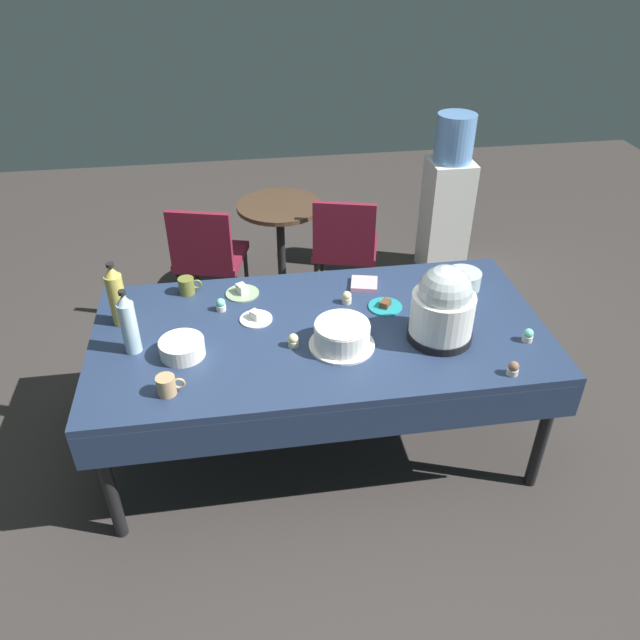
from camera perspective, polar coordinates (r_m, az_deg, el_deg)
The scene contains 23 objects.
ground at distance 3.48m, azimuth 0.00°, elevation -10.90°, with size 9.00×9.00×0.00m, color #383330.
potluck_table at distance 3.03m, azimuth 0.00°, elevation -1.74°, with size 2.20×1.10×0.75m.
frosted_layer_cake at distance 2.85m, azimuth 2.05°, elevation -1.43°, with size 0.31×0.31×0.12m.
slow_cooker at distance 2.89m, azimuth 11.34°, elevation 1.23°, with size 0.31×0.31×0.38m.
glass_salad_bowl at distance 3.38m, azimuth 13.16°, elevation 3.66°, with size 0.19×0.19×0.09m, color #B2C6BC.
ceramic_snack_bowl at distance 2.87m, azimuth -12.67°, elevation -2.54°, with size 0.21×0.21×0.08m, color silver.
dessert_plate_teal at distance 3.16m, azimuth 6.07°, elevation 1.32°, with size 0.17×0.17×0.04m.
dessert_plate_white at distance 3.07m, azimuth -5.96°, elevation 0.21°, with size 0.16×0.16×0.05m.
dessert_plate_sage at distance 3.28m, azimuth -7.23°, elevation 2.62°, with size 0.18×0.18×0.06m.
cupcake_cocoa at distance 3.17m, azimuth 2.50°, elevation 2.10°, with size 0.05×0.05×0.07m.
cupcake_mint at distance 2.83m, azimuth 17.49°, elevation -4.31°, with size 0.05×0.05×0.07m.
cupcake_lemon at distance 3.15m, azimuth -9.19°, elevation 1.41°, with size 0.05×0.05×0.07m.
cupcake_rose at distance 3.06m, azimuth 18.74°, elevation -1.36°, with size 0.05×0.05×0.07m.
cupcake_vanilla at distance 2.86m, azimuth -2.50°, elevation -1.92°, with size 0.05×0.05×0.07m.
soda_bottle_water at distance 2.90m, azimuth -17.34°, elevation -0.32°, with size 0.08×0.08×0.32m.
soda_bottle_ginger_ale at distance 3.11m, azimuth -18.35°, elevation 2.16°, with size 0.08×0.08×0.33m.
coffee_mug_tan at distance 2.67m, azimuth -14.02°, elevation -5.90°, with size 0.12×0.08×0.09m.
coffee_mug_olive at distance 3.32m, azimuth -12.24°, elevation 3.13°, with size 0.12×0.08×0.09m.
paper_napkin_stack at distance 3.33m, azimuth 4.12°, elevation 3.36°, with size 0.14×0.14×0.02m, color pink.
maroon_chair_left at distance 4.26m, azimuth -10.40°, elevation 6.10°, with size 0.54×0.54×0.85m.
maroon_chair_right at distance 4.32m, azimuth 2.34°, elevation 7.08°, with size 0.54×0.54×0.85m.
round_cafe_table at distance 4.46m, azimuth -3.68°, elevation 8.08°, with size 0.60×0.60×0.72m.
water_cooler at distance 4.84m, azimuth 11.70°, elevation 10.78°, with size 0.32×0.32×1.24m.
Camera 1 is at (-0.37, -2.42, 2.48)m, focal length 34.48 mm.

